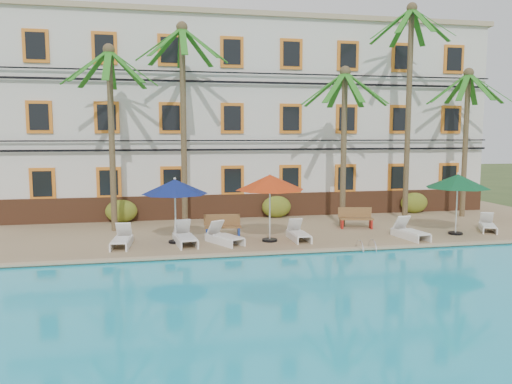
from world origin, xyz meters
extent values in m
plane|color=#384C23|center=(0.00, 0.00, 0.00)|extent=(100.00, 100.00, 0.00)
cube|color=tan|center=(0.00, 5.00, 0.12)|extent=(30.00, 12.00, 0.25)
cube|color=#1CB1D4|center=(0.00, -7.00, 0.10)|extent=(26.00, 12.00, 0.20)
cube|color=tan|center=(0.00, -0.90, 0.28)|extent=(30.00, 0.35, 0.06)
cube|color=silver|center=(0.00, 10.00, 5.25)|extent=(25.00, 6.00, 10.00)
cube|color=brown|center=(0.00, 6.94, 0.85)|extent=(25.00, 0.12, 1.20)
cube|color=tan|center=(0.00, 10.00, 10.35)|extent=(25.40, 6.40, 0.25)
cube|color=orange|center=(-10.50, 6.95, 2.15)|extent=(1.15, 0.10, 1.50)
cube|color=black|center=(-10.50, 6.90, 2.15)|extent=(0.85, 0.04, 1.20)
cube|color=orange|center=(-7.50, 6.95, 2.15)|extent=(1.15, 0.10, 1.50)
cube|color=black|center=(-7.50, 6.90, 2.15)|extent=(0.85, 0.04, 1.20)
cube|color=orange|center=(-4.50, 6.95, 2.15)|extent=(1.15, 0.10, 1.50)
cube|color=black|center=(-4.50, 6.90, 2.15)|extent=(0.85, 0.04, 1.20)
cube|color=orange|center=(-1.50, 6.95, 2.15)|extent=(1.15, 0.10, 1.50)
cube|color=black|center=(-1.50, 6.90, 2.15)|extent=(0.85, 0.04, 1.20)
cube|color=orange|center=(1.50, 6.95, 2.15)|extent=(1.15, 0.10, 1.50)
cube|color=black|center=(1.50, 6.90, 2.15)|extent=(0.85, 0.04, 1.20)
cube|color=orange|center=(4.50, 6.95, 2.15)|extent=(1.15, 0.10, 1.50)
cube|color=black|center=(4.50, 6.90, 2.15)|extent=(0.85, 0.04, 1.20)
cube|color=orange|center=(7.50, 6.95, 2.15)|extent=(1.15, 0.10, 1.50)
cube|color=black|center=(7.50, 6.90, 2.15)|extent=(0.85, 0.04, 1.20)
cube|color=orange|center=(10.50, 6.95, 2.15)|extent=(1.15, 0.10, 1.50)
cube|color=black|center=(10.50, 6.90, 2.15)|extent=(0.85, 0.04, 1.20)
cube|color=orange|center=(-10.50, 6.95, 5.25)|extent=(1.15, 0.10, 1.50)
cube|color=black|center=(-10.50, 6.90, 5.25)|extent=(0.85, 0.04, 1.20)
cube|color=orange|center=(-7.50, 6.95, 5.25)|extent=(1.15, 0.10, 1.50)
cube|color=black|center=(-7.50, 6.90, 5.25)|extent=(0.85, 0.04, 1.20)
cube|color=orange|center=(-4.50, 6.95, 5.25)|extent=(1.15, 0.10, 1.50)
cube|color=black|center=(-4.50, 6.90, 5.25)|extent=(0.85, 0.04, 1.20)
cube|color=orange|center=(-1.50, 6.95, 5.25)|extent=(1.15, 0.10, 1.50)
cube|color=black|center=(-1.50, 6.90, 5.25)|extent=(0.85, 0.04, 1.20)
cube|color=orange|center=(1.50, 6.95, 5.25)|extent=(1.15, 0.10, 1.50)
cube|color=black|center=(1.50, 6.90, 5.25)|extent=(0.85, 0.04, 1.20)
cube|color=orange|center=(4.50, 6.95, 5.25)|extent=(1.15, 0.10, 1.50)
cube|color=black|center=(4.50, 6.90, 5.25)|extent=(0.85, 0.04, 1.20)
cube|color=orange|center=(7.50, 6.95, 5.25)|extent=(1.15, 0.10, 1.50)
cube|color=black|center=(7.50, 6.90, 5.25)|extent=(0.85, 0.04, 1.20)
cube|color=orange|center=(10.50, 6.95, 5.25)|extent=(1.15, 0.10, 1.50)
cube|color=black|center=(10.50, 6.90, 5.25)|extent=(0.85, 0.04, 1.20)
cube|color=orange|center=(-10.50, 6.95, 8.45)|extent=(1.15, 0.10, 1.50)
cube|color=black|center=(-10.50, 6.90, 8.45)|extent=(0.85, 0.04, 1.20)
cube|color=orange|center=(-7.50, 6.95, 8.45)|extent=(1.15, 0.10, 1.50)
cube|color=black|center=(-7.50, 6.90, 8.45)|extent=(0.85, 0.04, 1.20)
cube|color=orange|center=(-4.50, 6.95, 8.45)|extent=(1.15, 0.10, 1.50)
cube|color=black|center=(-4.50, 6.90, 8.45)|extent=(0.85, 0.04, 1.20)
cube|color=orange|center=(-1.50, 6.95, 8.45)|extent=(1.15, 0.10, 1.50)
cube|color=black|center=(-1.50, 6.90, 8.45)|extent=(0.85, 0.04, 1.20)
cube|color=orange|center=(1.50, 6.95, 8.45)|extent=(1.15, 0.10, 1.50)
cube|color=black|center=(1.50, 6.90, 8.45)|extent=(0.85, 0.04, 1.20)
cube|color=orange|center=(4.50, 6.95, 8.45)|extent=(1.15, 0.10, 1.50)
cube|color=black|center=(4.50, 6.90, 8.45)|extent=(0.85, 0.04, 1.20)
cube|color=orange|center=(7.50, 6.95, 8.45)|extent=(1.15, 0.10, 1.50)
cube|color=black|center=(7.50, 6.90, 8.45)|extent=(0.85, 0.04, 1.20)
cube|color=orange|center=(10.50, 6.95, 8.45)|extent=(1.15, 0.10, 1.50)
cube|color=black|center=(10.50, 6.90, 8.45)|extent=(0.85, 0.04, 1.20)
cube|color=black|center=(0.00, 6.80, 3.70)|extent=(25.00, 0.08, 0.10)
cube|color=black|center=(0.00, 6.80, 4.15)|extent=(25.00, 0.08, 0.06)
cube|color=black|center=(0.00, 6.80, 7.00)|extent=(25.00, 0.08, 0.10)
cube|color=black|center=(0.00, 6.80, 7.45)|extent=(25.00, 0.08, 0.06)
cylinder|color=brown|center=(-7.10, 4.59, 4.13)|extent=(0.26, 0.26, 7.76)
sphere|color=brown|center=(-7.10, 4.59, 8.01)|extent=(0.50, 0.50, 0.50)
cube|color=#22711A|center=(-7.10, 5.60, 7.27)|extent=(0.28, 2.03, 1.51)
cube|color=#22711A|center=(-7.81, 5.30, 7.27)|extent=(1.63, 1.63, 1.51)
cube|color=#22711A|center=(-8.11, 4.59, 7.27)|extent=(2.03, 0.28, 1.51)
cube|color=#22711A|center=(-7.81, 3.88, 7.27)|extent=(1.63, 1.63, 1.51)
cube|color=#22711A|center=(-7.10, 3.59, 7.27)|extent=(0.28, 2.03, 1.51)
cube|color=#22711A|center=(-6.39, 3.88, 7.27)|extent=(1.63, 1.63, 1.51)
cube|color=#22711A|center=(-6.10, 4.59, 7.27)|extent=(2.03, 0.28, 1.51)
cube|color=#22711A|center=(-6.39, 5.30, 7.27)|extent=(1.63, 1.63, 1.51)
cylinder|color=brown|center=(-4.01, 4.86, 4.68)|extent=(0.26, 0.26, 8.86)
sphere|color=brown|center=(-4.01, 4.86, 9.11)|extent=(0.50, 0.50, 0.50)
cube|color=#22711A|center=(-4.01, 5.86, 8.37)|extent=(0.28, 2.03, 1.51)
cube|color=#22711A|center=(-4.73, 5.57, 8.37)|extent=(1.63, 1.63, 1.51)
cube|color=#22711A|center=(-5.02, 4.86, 8.37)|extent=(2.03, 0.28, 1.51)
cube|color=#22711A|center=(-4.73, 4.15, 8.37)|extent=(1.63, 1.63, 1.51)
cube|color=#22711A|center=(-4.01, 3.85, 8.37)|extent=(0.28, 2.03, 1.51)
cube|color=#22711A|center=(-3.30, 4.15, 8.37)|extent=(1.63, 1.63, 1.51)
cube|color=#22711A|center=(-3.01, 4.86, 8.37)|extent=(2.03, 0.28, 1.51)
cube|color=#22711A|center=(-3.30, 5.57, 8.37)|extent=(1.63, 1.63, 1.51)
cylinder|color=brown|center=(3.14, 3.77, 3.75)|extent=(0.26, 0.26, 7.00)
sphere|color=brown|center=(3.14, 3.77, 7.25)|extent=(0.50, 0.50, 0.50)
cube|color=#22711A|center=(3.14, 4.77, 6.51)|extent=(0.28, 2.03, 1.51)
cube|color=#22711A|center=(2.43, 4.48, 6.51)|extent=(1.63, 1.63, 1.51)
cube|color=#22711A|center=(2.14, 3.77, 6.51)|extent=(2.03, 0.28, 1.51)
cube|color=#22711A|center=(2.43, 3.06, 6.51)|extent=(1.63, 1.63, 1.51)
cube|color=#22711A|center=(3.14, 2.76, 6.51)|extent=(0.28, 2.03, 1.51)
cube|color=#22711A|center=(3.85, 3.06, 6.51)|extent=(1.63, 1.63, 1.51)
cube|color=#22711A|center=(4.15, 3.77, 6.51)|extent=(2.03, 0.28, 1.51)
cube|color=#22711A|center=(3.85, 4.48, 6.51)|extent=(1.63, 1.63, 1.51)
cylinder|color=brown|center=(6.74, 4.65, 5.32)|extent=(0.26, 0.26, 10.14)
sphere|color=brown|center=(6.74, 4.65, 10.39)|extent=(0.50, 0.50, 0.50)
cube|color=#22711A|center=(6.74, 5.65, 9.65)|extent=(0.28, 2.03, 1.51)
cube|color=#22711A|center=(6.03, 5.36, 9.65)|extent=(1.63, 1.63, 1.51)
cube|color=#22711A|center=(5.74, 4.65, 9.65)|extent=(2.03, 0.28, 1.51)
cube|color=#22711A|center=(6.03, 3.94, 9.65)|extent=(1.63, 1.63, 1.51)
cube|color=#22711A|center=(6.74, 3.64, 9.65)|extent=(0.28, 2.03, 1.51)
cube|color=#22711A|center=(7.45, 3.94, 9.65)|extent=(1.63, 1.63, 1.51)
cube|color=#22711A|center=(7.75, 4.65, 9.65)|extent=(2.03, 0.28, 1.51)
cube|color=#22711A|center=(7.45, 5.36, 9.65)|extent=(1.63, 1.63, 1.51)
cylinder|color=brown|center=(10.20, 5.11, 3.88)|extent=(0.26, 0.26, 7.27)
sphere|color=brown|center=(10.20, 5.11, 7.52)|extent=(0.50, 0.50, 0.50)
cube|color=#22711A|center=(10.20, 6.12, 6.77)|extent=(0.28, 2.03, 1.51)
cube|color=#22711A|center=(9.48, 5.82, 6.77)|extent=(1.63, 1.63, 1.51)
cube|color=#22711A|center=(9.19, 5.11, 6.77)|extent=(2.03, 0.28, 1.51)
cube|color=#22711A|center=(9.48, 4.40, 6.77)|extent=(1.63, 1.63, 1.51)
cube|color=#22711A|center=(10.20, 4.11, 6.77)|extent=(0.28, 2.03, 1.51)
cube|color=#22711A|center=(10.91, 4.40, 6.77)|extent=(1.63, 1.63, 1.51)
cube|color=#22711A|center=(11.20, 5.11, 6.77)|extent=(2.03, 0.28, 1.51)
cube|color=#22711A|center=(10.91, 5.82, 6.77)|extent=(1.63, 1.63, 1.51)
ellipsoid|color=#215E1A|center=(-6.94, 6.60, 0.80)|extent=(1.50, 0.90, 1.10)
ellipsoid|color=#215E1A|center=(0.69, 6.60, 0.80)|extent=(1.50, 0.90, 1.10)
ellipsoid|color=#215E1A|center=(8.30, 6.60, 0.80)|extent=(1.50, 0.90, 1.10)
cylinder|color=black|center=(-4.55, 1.54, 0.29)|extent=(0.57, 0.57, 0.08)
cylinder|color=silver|center=(-4.55, 1.54, 1.48)|extent=(0.06, 0.06, 2.46)
cone|color=navy|center=(-4.55, 1.54, 2.45)|extent=(2.56, 2.56, 0.56)
sphere|color=silver|center=(-4.55, 1.54, 2.76)|extent=(0.10, 0.10, 0.10)
cylinder|color=black|center=(-0.90, 1.12, 0.29)|extent=(0.61, 0.61, 0.09)
cylinder|color=silver|center=(-0.90, 1.12, 1.56)|extent=(0.06, 0.06, 2.62)
cone|color=#BA330E|center=(-0.90, 1.12, 2.59)|extent=(2.73, 2.73, 0.60)
sphere|color=silver|center=(-0.90, 1.12, 2.92)|extent=(0.10, 0.10, 0.10)
cylinder|color=black|center=(7.13, 0.94, 0.29)|extent=(0.59, 0.59, 0.08)
cylinder|color=silver|center=(7.13, 0.94, 1.51)|extent=(0.06, 0.06, 2.52)
cone|color=#0C4E29|center=(7.13, 0.94, 2.51)|extent=(2.63, 2.63, 0.58)
sphere|color=silver|center=(7.13, 0.94, 2.82)|extent=(0.10, 0.10, 0.10)
cube|color=white|center=(-6.60, 1.00, 0.56)|extent=(0.68, 1.29, 0.06)
cube|color=white|center=(-6.52, 1.86, 0.78)|extent=(0.61, 0.51, 0.62)
cube|color=white|center=(-6.86, 1.26, 0.39)|extent=(0.21, 1.78, 0.29)
cube|color=white|center=(-6.29, 1.21, 0.39)|extent=(0.21, 1.78, 0.29)
cube|color=white|center=(-4.18, 0.88, 0.58)|extent=(0.78, 1.41, 0.06)
cube|color=white|center=(-4.30, 1.81, 0.82)|extent=(0.68, 0.57, 0.67)
cube|color=white|center=(-4.52, 1.10, 0.41)|extent=(0.30, 1.91, 0.31)
cube|color=white|center=(-3.91, 1.18, 0.41)|extent=(0.30, 1.91, 0.31)
cube|color=white|center=(-2.60, 0.79, 0.56)|extent=(1.12, 1.40, 0.06)
cube|color=white|center=(-3.01, 1.57, 0.79)|extent=(0.74, 0.69, 0.63)
cube|color=white|center=(-2.97, 0.87, 0.40)|extent=(0.90, 1.63, 0.29)
cube|color=white|center=(-2.45, 1.15, 0.40)|extent=(0.90, 1.63, 0.29)
cube|color=white|center=(0.28, 0.87, 0.55)|extent=(0.56, 1.21, 0.06)
cube|color=white|center=(0.28, 1.70, 0.76)|extent=(0.56, 0.45, 0.60)
cube|color=white|center=(0.00, 1.10, 0.39)|extent=(0.07, 1.71, 0.28)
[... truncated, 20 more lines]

